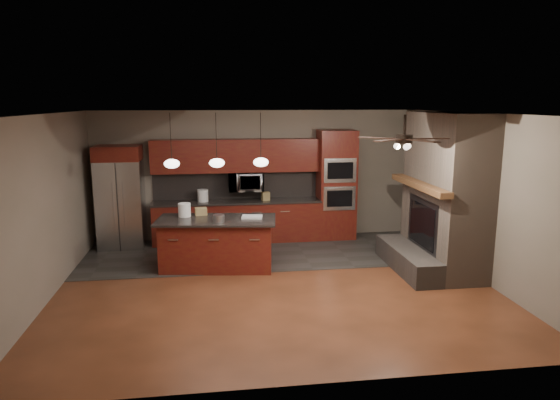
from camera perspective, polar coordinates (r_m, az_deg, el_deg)
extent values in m
plane|color=brown|center=(8.39, -0.58, -9.64)|extent=(7.00, 7.00, 0.00)
cube|color=white|center=(7.84, -0.62, 9.85)|extent=(7.00, 6.00, 0.02)
cube|color=slate|center=(10.94, -2.60, 2.87)|extent=(7.00, 0.02, 2.80)
cube|color=slate|center=(9.12, 21.77, 0.39)|extent=(0.02, 6.00, 2.80)
cube|color=slate|center=(8.32, -25.25, -0.87)|extent=(0.02, 6.00, 2.80)
cube|color=#2F2C2A|center=(10.08, -1.89, -5.99)|extent=(7.00, 2.40, 0.01)
cube|color=#705E50|center=(9.28, 18.42, 0.79)|extent=(0.80, 2.00, 2.80)
cube|color=#443D38|center=(9.30, 14.34, -6.58)|extent=(0.50, 2.00, 0.40)
cube|color=#2D2D30|center=(9.24, 16.08, -2.76)|extent=(0.05, 1.20, 0.95)
cube|color=black|center=(9.23, 15.94, -2.77)|extent=(0.02, 1.00, 0.75)
cube|color=brown|center=(9.05, 15.63, 1.66)|extent=(0.22, 2.10, 0.10)
cube|color=#5E2311|center=(10.80, -4.92, -2.52)|extent=(3.55, 0.60, 0.86)
cube|color=black|center=(10.70, -4.96, -0.18)|extent=(3.59, 0.64, 0.04)
cube|color=black|center=(10.92, -5.07, 1.76)|extent=(3.55, 0.03, 0.60)
cube|color=#5E2311|center=(10.67, -5.09, 5.07)|extent=(3.55, 0.35, 0.70)
cube|color=#5E2311|center=(10.97, 6.44, 1.72)|extent=(0.80, 0.60, 2.38)
cube|color=silver|center=(10.72, 6.81, 0.19)|extent=(0.70, 0.03, 0.52)
cube|color=black|center=(10.70, 6.84, 0.17)|extent=(0.55, 0.02, 0.35)
cube|color=silver|center=(10.62, 6.88, 3.37)|extent=(0.70, 0.03, 0.52)
cube|color=black|center=(10.60, 6.91, 3.35)|extent=(0.55, 0.02, 0.35)
imported|color=silver|center=(10.69, -3.94, 2.11)|extent=(0.73, 0.41, 0.50)
cube|color=silver|center=(10.77, -17.72, -0.47)|extent=(0.91, 0.72, 1.81)
cube|color=#2D2D30|center=(10.41, -18.05, -0.87)|extent=(0.02, 0.02, 1.79)
cube|color=silver|center=(10.41, -18.62, -0.60)|extent=(0.03, 0.03, 0.91)
cube|color=silver|center=(10.38, -17.53, -0.57)|extent=(0.03, 0.03, 0.91)
cube|color=#5E2311|center=(10.61, -18.06, 5.12)|extent=(0.91, 0.72, 0.30)
cube|color=#5E2311|center=(9.12, -7.22, -5.09)|extent=(2.05, 1.06, 0.88)
cube|color=black|center=(9.00, -7.30, -2.28)|extent=(2.22, 1.23, 0.04)
cylinder|color=white|center=(9.25, -10.87, -1.12)|extent=(0.24, 0.24, 0.25)
cylinder|color=#A2A1A6|center=(8.74, -7.02, -2.11)|extent=(0.24, 0.24, 0.13)
cube|color=silver|center=(9.02, -3.22, -1.93)|extent=(0.40, 0.31, 0.04)
cube|color=#937B4C|center=(9.33, -9.02, -1.29)|extent=(0.23, 0.18, 0.14)
cylinder|color=white|center=(10.66, -8.81, 0.50)|extent=(0.25, 0.25, 0.26)
cube|color=olive|center=(10.68, -1.67, 0.44)|extent=(0.19, 0.17, 0.18)
cylinder|color=black|center=(8.52, -12.39, 7.08)|extent=(0.01, 0.01, 0.78)
ellipsoid|color=white|center=(8.56, -12.26, 4.07)|extent=(0.26, 0.26, 0.16)
cylinder|color=black|center=(8.50, -7.30, 7.23)|extent=(0.01, 0.01, 0.78)
ellipsoid|color=white|center=(8.54, -7.23, 4.22)|extent=(0.26, 0.26, 0.16)
cylinder|color=black|center=(8.54, -2.22, 7.33)|extent=(0.01, 0.01, 0.78)
ellipsoid|color=white|center=(8.58, -2.20, 4.33)|extent=(0.26, 0.26, 0.16)
cylinder|color=black|center=(7.52, 14.07, 8.31)|extent=(0.04, 0.04, 0.30)
cylinder|color=black|center=(7.53, 14.00, 6.80)|extent=(0.24, 0.24, 0.12)
cube|color=#311B13|center=(7.68, 16.65, 6.74)|extent=(0.60, 0.12, 0.01)
cube|color=#311B13|center=(7.91, 13.82, 7.00)|extent=(0.30, 0.61, 0.01)
cube|color=#311B13|center=(7.64, 11.22, 6.97)|extent=(0.56, 0.45, 0.01)
cube|color=#311B13|center=(7.22, 12.37, 6.69)|extent=(0.56, 0.45, 0.01)
cube|color=#311B13|center=(7.25, 15.92, 6.53)|extent=(0.30, 0.61, 0.01)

